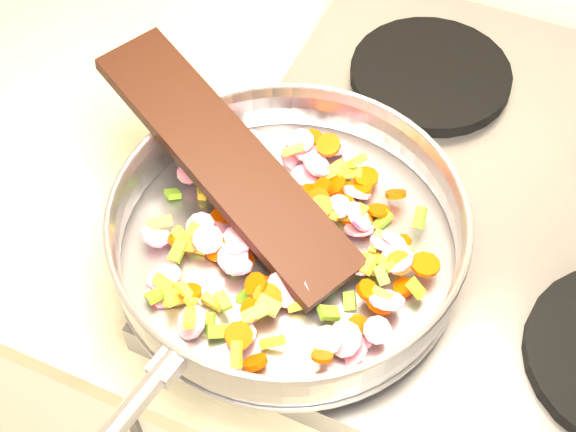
% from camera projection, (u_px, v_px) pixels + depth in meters
% --- Properties ---
extents(cooktop, '(0.60, 0.60, 0.04)m').
position_uv_depth(cooktop, '(511.00, 214.00, 0.86)').
color(cooktop, '#939399').
rests_on(cooktop, counter_top).
extents(grate_fl, '(0.19, 0.19, 0.02)m').
position_uv_depth(grate_fl, '(343.00, 254.00, 0.80)').
color(grate_fl, black).
rests_on(grate_fl, cooktop).
extents(grate_bl, '(0.19, 0.19, 0.02)m').
position_uv_depth(grate_bl, '(430.00, 74.00, 0.95)').
color(grate_bl, black).
rests_on(grate_bl, cooktop).
extents(saute_pan, '(0.39, 0.55, 0.06)m').
position_uv_depth(saute_pan, '(287.00, 231.00, 0.76)').
color(saute_pan, '#9E9EA5').
rests_on(saute_pan, grate_fl).
extents(vegetable_heap, '(0.29, 0.29, 0.05)m').
position_uv_depth(vegetable_heap, '(292.00, 242.00, 0.77)').
color(vegetable_heap, '#E11659').
rests_on(vegetable_heap, saute_pan).
extents(wooden_spatula, '(0.33, 0.21, 0.08)m').
position_uv_depth(wooden_spatula, '(226.00, 160.00, 0.78)').
color(wooden_spatula, black).
rests_on(wooden_spatula, saute_pan).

